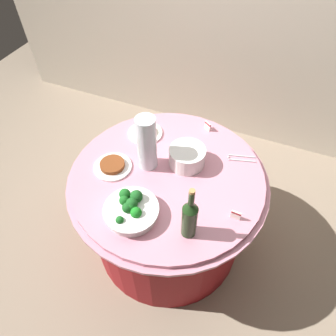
{
  "coord_description": "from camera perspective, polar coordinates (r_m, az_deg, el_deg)",
  "views": [
    {
      "loc": [
        0.43,
        -1.04,
        2.07
      ],
      "look_at": [
        0.0,
        0.0,
        0.79
      ],
      "focal_mm": 32.75,
      "sensor_mm": 36.0,
      "label": 1
    }
  ],
  "objects": [
    {
      "name": "plate_stack",
      "position": [
        1.76,
        3.57,
        2.13
      ],
      "size": [
        0.21,
        0.21,
        0.11
      ],
      "color": "white",
      "rests_on": "buffet_table"
    },
    {
      "name": "decorative_fruit_vase",
      "position": [
        1.69,
        -3.94,
        4.18
      ],
      "size": [
        0.11,
        0.11,
        0.34
      ],
      "color": "silver",
      "rests_on": "buffet_table"
    },
    {
      "name": "label_placard_front",
      "position": [
        1.58,
        12.53,
        -8.5
      ],
      "size": [
        0.05,
        0.01,
        0.05
      ],
      "color": "white",
      "rests_on": "buffet_table"
    },
    {
      "name": "broccoli_bowl",
      "position": [
        1.56,
        -6.83,
        -7.71
      ],
      "size": [
        0.28,
        0.28,
        0.12
      ],
      "color": "white",
      "rests_on": "buffet_table"
    },
    {
      "name": "label_placard_mid",
      "position": [
        2.01,
        7.4,
        7.84
      ],
      "size": [
        0.05,
        0.04,
        0.05
      ],
      "color": "white",
      "rests_on": "buffet_table"
    },
    {
      "name": "food_plate_fried_egg",
      "position": [
        1.98,
        -4.28,
        6.69
      ],
      "size": [
        0.22,
        0.22,
        0.04
      ],
      "color": "white",
      "rests_on": "buffet_table"
    },
    {
      "name": "serving_tongs",
      "position": [
        1.87,
        13.4,
        1.79
      ],
      "size": [
        0.17,
        0.08,
        0.01
      ],
      "color": "silver",
      "rests_on": "buffet_table"
    },
    {
      "name": "ground_plane",
      "position": [
        2.36,
        0.0,
        -12.77
      ],
      "size": [
        6.0,
        6.0,
        0.0
      ],
      "primitive_type": "plane",
      "color": "gray"
    },
    {
      "name": "food_plate_stir_fry",
      "position": [
        1.79,
        -10.28,
        0.41
      ],
      "size": [
        0.22,
        0.22,
        0.04
      ],
      "color": "white",
      "rests_on": "buffet_table"
    },
    {
      "name": "buffet_table",
      "position": [
        2.04,
        0.0,
        -7.72
      ],
      "size": [
        1.16,
        1.16,
        0.74
      ],
      "color": "maroon",
      "rests_on": "ground_plane"
    },
    {
      "name": "wine_bottle",
      "position": [
        1.42,
        4.03,
        -9.22
      ],
      "size": [
        0.07,
        0.07,
        0.34
      ],
      "color": "#1C3617",
      "rests_on": "buffet_table"
    }
  ]
}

